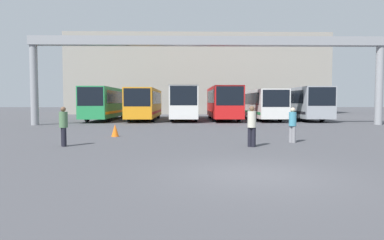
% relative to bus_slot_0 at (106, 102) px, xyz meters
% --- Properties ---
extents(ground_plane, '(200.00, 200.00, 0.00)m').
position_rel_bus_slot_0_xyz_m(ground_plane, '(9.94, -26.44, -1.86)').
color(ground_plane, '#47474C').
extents(building_backdrop, '(38.86, 12.00, 11.86)m').
position_rel_bus_slot_0_xyz_m(building_backdrop, '(9.94, 20.29, 4.07)').
color(building_backdrop, gray).
rests_on(building_backdrop, ground).
extents(overhead_gantry, '(28.36, 0.80, 7.04)m').
position_rel_bus_slot_0_xyz_m(overhead_gantry, '(9.94, -7.67, 4.05)').
color(overhead_gantry, gray).
rests_on(overhead_gantry, ground).
extents(bus_slot_0, '(2.44, 11.90, 3.22)m').
position_rel_bus_slot_0_xyz_m(bus_slot_0, '(0.00, 0.00, 0.00)').
color(bus_slot_0, '#268C4C').
rests_on(bus_slot_0, ground).
extents(bus_slot_1, '(2.53, 11.39, 3.12)m').
position_rel_bus_slot_0_xyz_m(bus_slot_1, '(3.97, -0.26, -0.06)').
color(bus_slot_1, orange).
rests_on(bus_slot_1, ground).
extents(bus_slot_2, '(2.56, 11.97, 3.32)m').
position_rel_bus_slot_0_xyz_m(bus_slot_2, '(7.95, 0.04, 0.05)').
color(bus_slot_2, silver).
rests_on(bus_slot_2, ground).
extents(bus_slot_3, '(2.62, 10.79, 3.30)m').
position_rel_bus_slot_0_xyz_m(bus_slot_3, '(11.92, -0.55, 0.04)').
color(bus_slot_3, red).
rests_on(bus_slot_3, ground).
extents(bus_slot_4, '(2.57, 12.42, 3.00)m').
position_rel_bus_slot_0_xyz_m(bus_slot_4, '(15.90, 0.26, -0.13)').
color(bus_slot_4, silver).
rests_on(bus_slot_4, ground).
extents(bus_slot_5, '(2.63, 12.50, 3.22)m').
position_rel_bus_slot_0_xyz_m(bus_slot_5, '(19.87, 0.30, 0.00)').
color(bus_slot_5, '#999EA5').
rests_on(bus_slot_5, ground).
extents(pedestrian_far_center, '(0.34, 0.34, 1.63)m').
position_rel_bus_slot_0_xyz_m(pedestrian_far_center, '(13.09, -19.51, -1.00)').
color(pedestrian_far_center, gray).
rests_on(pedestrian_far_center, ground).
extents(pedestrian_near_center, '(0.36, 0.36, 1.72)m').
position_rel_bus_slot_0_xyz_m(pedestrian_near_center, '(10.91, -20.97, -0.95)').
color(pedestrian_near_center, black).
rests_on(pedestrian_near_center, ground).
extents(pedestrian_mid_right, '(0.35, 0.35, 1.69)m').
position_rel_bus_slot_0_xyz_m(pedestrian_mid_right, '(2.97, -20.67, -0.96)').
color(pedestrian_mid_right, black).
rests_on(pedestrian_mid_right, ground).
extents(traffic_cone, '(0.41, 0.41, 0.67)m').
position_rel_bus_slot_0_xyz_m(traffic_cone, '(4.31, -16.69, -1.52)').
color(traffic_cone, orange).
rests_on(traffic_cone, ground).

